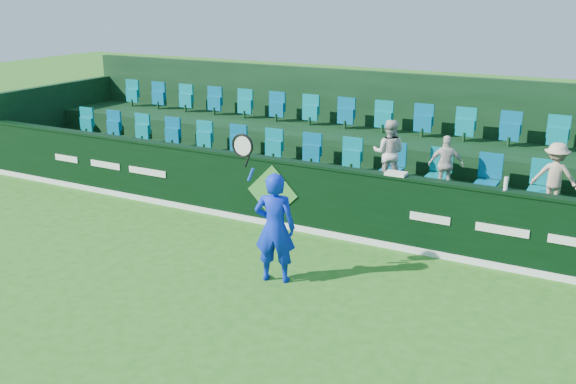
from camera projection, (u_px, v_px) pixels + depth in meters
The scene contains 13 objects.
ground at pixel (141, 309), 9.32m from camera, with size 60.00×60.00×0.00m, color #256818.
sponsor_hoarding at pixel (275, 192), 12.47m from camera, with size 16.00×0.25×1.35m.
stand_tier_front at pixel (301, 191), 13.48m from camera, with size 16.00×2.00×0.80m, color black.
stand_tier_back at pixel (338, 159), 15.00m from camera, with size 16.00×1.80×1.30m, color black.
stand_rear at pixel (346, 132), 15.20m from camera, with size 16.00×4.10×2.60m.
seat_row_front at pixel (310, 154), 13.60m from camera, with size 13.50×0.50×0.60m, color #05777F.
seat_row_back at pixel (344, 117), 14.97m from camera, with size 13.50×0.50×0.60m, color #05777F.
tennis_player at pixel (275, 227), 10.00m from camera, with size 1.12×0.59×2.42m.
spectator_left at pixel (389, 153), 12.33m from camera, with size 0.63×0.49×1.29m, color beige.
spectator_middle at pixel (446, 165), 11.86m from camera, with size 0.64×0.27×1.09m, color beige.
spectator_right at pixel (555, 176), 11.00m from camera, with size 0.76×0.43×1.17m, color tan.
towel at pixel (396, 174), 11.17m from camera, with size 0.36×0.23×0.05m, color white.
drinks_bottle at pixel (506, 184), 10.31m from camera, with size 0.07×0.07×0.22m, color white.
Camera 1 is at (5.85, -6.36, 4.44)m, focal length 40.00 mm.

